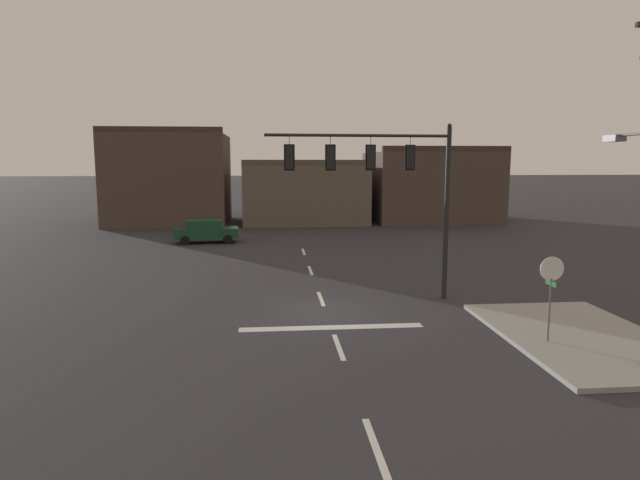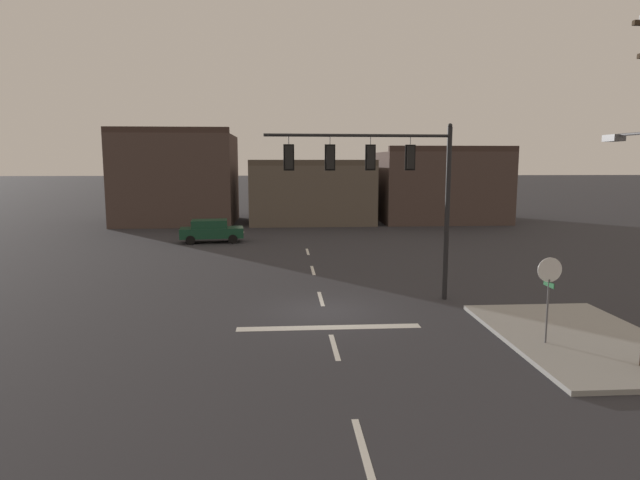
# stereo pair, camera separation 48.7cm
# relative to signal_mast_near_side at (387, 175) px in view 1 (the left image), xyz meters

# --- Properties ---
(ground_plane) EXTENTS (400.00, 400.00, 0.00)m
(ground_plane) POSITION_rel_signal_mast_near_side_xyz_m (-2.62, -1.50, -5.17)
(ground_plane) COLOR #2B2B30
(sidewalk_near_corner) EXTENTS (5.00, 8.00, 0.15)m
(sidewalk_near_corner) POSITION_rel_signal_mast_near_side_xyz_m (5.33, -5.50, -5.10)
(sidewalk_near_corner) COLOR gray
(sidewalk_near_corner) RESTS_ON ground
(stop_bar_paint) EXTENTS (6.40, 0.50, 0.01)m
(stop_bar_paint) POSITION_rel_signal_mast_near_side_xyz_m (-2.62, -3.50, -5.17)
(stop_bar_paint) COLOR silver
(stop_bar_paint) RESTS_ON ground
(lane_centreline) EXTENTS (0.16, 26.40, 0.01)m
(lane_centreline) POSITION_rel_signal_mast_near_side_xyz_m (-2.62, 0.50, -5.17)
(lane_centreline) COLOR silver
(lane_centreline) RESTS_ON ground
(signal_mast_near_side) EXTENTS (7.54, 0.58, 7.23)m
(signal_mast_near_side) POSITION_rel_signal_mast_near_side_xyz_m (0.00, 0.00, 0.00)
(signal_mast_near_side) COLOR black
(signal_mast_near_side) RESTS_ON ground
(stop_sign) EXTENTS (0.76, 0.64, 2.83)m
(stop_sign) POSITION_rel_signal_mast_near_side_xyz_m (3.91, -5.96, -3.03)
(stop_sign) COLOR #56565B
(stop_sign) RESTS_ON ground
(car_lot_nearside) EXTENTS (4.60, 2.30, 1.61)m
(car_lot_nearside) POSITION_rel_signal_mast_near_side_xyz_m (-9.26, 17.03, -4.32)
(car_lot_nearside) COLOR #143D28
(car_lot_nearside) RESTS_ON ground
(building_row) EXTENTS (35.78, 13.07, 8.59)m
(building_row) POSITION_rel_signal_mast_near_side_xyz_m (-1.27, 30.79, -1.84)
(building_row) COLOR #473833
(building_row) RESTS_ON ground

